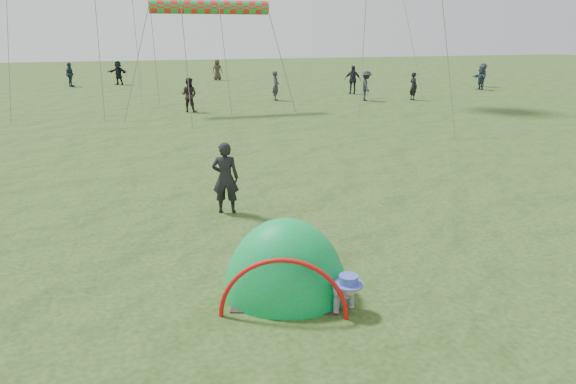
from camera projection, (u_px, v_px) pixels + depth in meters
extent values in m
plane|color=#193F12|center=(347.00, 318.00, 7.20)|extent=(140.00, 140.00, 0.00)
ellipsoid|color=#0C8038|center=(286.00, 294.00, 7.86)|extent=(2.28, 2.07, 2.42)
imported|color=black|center=(225.00, 178.00, 11.17)|extent=(0.66, 0.53, 1.59)
imported|color=#2D2C35|center=(276.00, 86.00, 29.61)|extent=(0.53, 0.69, 1.68)
imported|color=#1F2533|center=(353.00, 80.00, 32.74)|extent=(1.12, 0.91, 1.78)
imported|color=#25242B|center=(482.00, 75.00, 37.00)|extent=(0.95, 1.22, 1.67)
imported|color=#322A23|center=(217.00, 70.00, 42.07)|extent=(0.96, 0.81, 1.67)
imported|color=black|center=(118.00, 73.00, 38.43)|extent=(1.63, 1.35, 1.76)
imported|color=black|center=(189.00, 95.00, 25.39)|extent=(1.02, 0.96, 1.67)
imported|color=#253940|center=(70.00, 75.00, 36.93)|extent=(0.74, 1.09, 1.72)
imported|color=#25242F|center=(366.00, 86.00, 29.49)|extent=(0.91, 1.23, 1.70)
imported|color=#233842|center=(481.00, 78.00, 35.10)|extent=(0.66, 1.52, 1.59)
imported|color=black|center=(413.00, 86.00, 29.83)|extent=(0.43, 0.61, 1.58)
cylinder|color=red|center=(210.00, 7.00, 24.37)|extent=(5.66, 0.64, 0.64)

